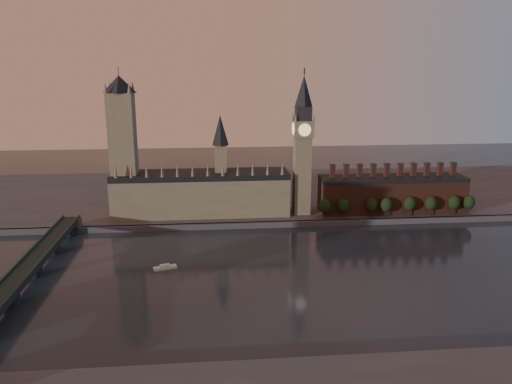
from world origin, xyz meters
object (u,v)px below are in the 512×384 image
Objects in this scene: victoria_tower at (123,142)px; westminster_bridge at (21,278)px; big_ben at (303,144)px; river_boat at (165,267)px.

westminster_bridge is at bearing -106.56° from victoria_tower.
big_ben reaches higher than westminster_bridge.
victoria_tower is 1.01× the size of big_ben.
westminster_bridge is 74.38m from river_boat.
westminster_bridge is 14.61× the size of river_boat.
big_ben is 141.65m from river_boat.
victoria_tower is at bearing 73.44° from westminster_bridge.
big_ben is at bearing -2.20° from victoria_tower.
westminster_bridge is (-35.00, -117.70, -51.65)m from victoria_tower.
river_boat is (70.33, 23.33, -6.43)m from westminster_bridge.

